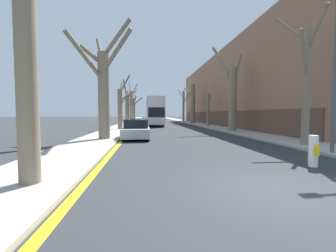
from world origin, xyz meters
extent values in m
plane|color=#2B2D30|center=(0.00, 0.00, 0.00)|extent=(300.00, 300.00, 0.00)
cube|color=#A39E93|center=(-6.19, 50.00, 0.06)|extent=(2.95, 120.00, 0.12)
cube|color=#A39E93|center=(6.19, 50.00, 0.06)|extent=(2.95, 120.00, 0.12)
cube|color=#93664C|center=(12.67, 30.04, 5.42)|extent=(10.00, 45.93, 10.83)
cube|color=brown|center=(7.65, 30.04, 1.08)|extent=(0.12, 45.01, 2.17)
cube|color=yellow|center=(-4.54, 50.00, 0.00)|extent=(0.24, 120.00, 0.01)
cylinder|color=#7A6B56|center=(-5.79, 0.90, 3.63)|extent=(0.49, 0.49, 7.27)
cylinder|color=#7A6B56|center=(-5.76, 10.83, 2.97)|extent=(0.76, 0.76, 5.95)
cylinder|color=#7A6B56|center=(-6.12, 11.77, 6.23)|extent=(1.03, 2.17, 2.38)
cylinder|color=#7A6B56|center=(-6.64, 9.77, 5.29)|extent=(2.07, 2.42, 2.76)
cylinder|color=#7A6B56|center=(-4.86, 10.71, 6.86)|extent=(2.05, 0.52, 2.59)
cylinder|color=#7A6B56|center=(-6.38, 10.37, 5.59)|extent=(1.50, 1.21, 1.18)
cylinder|color=#7A6B56|center=(-4.78, 9.94, 5.81)|extent=(2.28, 2.08, 2.45)
cylinder|color=#7A6B56|center=(-5.78, 20.90, 2.29)|extent=(0.54, 0.54, 4.58)
cylinder|color=#7A6B56|center=(-5.27, 21.52, 5.26)|extent=(1.26, 1.48, 2.36)
cylinder|color=#7A6B56|center=(-5.82, 22.15, 3.94)|extent=(0.27, 2.62, 2.02)
cylinder|color=#7A6B56|center=(-5.39, 21.61, 3.43)|extent=(1.01, 1.63, 1.61)
cylinder|color=#7A6B56|center=(-5.72, 21.52, 4.76)|extent=(0.34, 1.40, 1.54)
cylinder|color=#7A6B56|center=(-5.03, 21.27, 3.86)|extent=(1.67, 0.95, 1.24)
cylinder|color=#7A6B56|center=(-5.78, 31.29, 2.33)|extent=(0.64, 0.64, 4.67)
cylinder|color=#7A6B56|center=(-5.98, 30.38, 5.53)|extent=(0.65, 2.04, 3.06)
cylinder|color=#7A6B56|center=(-5.86, 31.94, 4.30)|extent=(0.41, 1.51, 1.93)
cylinder|color=#7A6B56|center=(-5.07, 30.95, 3.68)|extent=(1.66, 0.93, 1.51)
cylinder|color=#7A6B56|center=(-5.78, 32.08, 4.43)|extent=(0.24, 1.77, 2.32)
cylinder|color=#7A6B56|center=(-5.83, 40.66, 3.19)|extent=(0.41, 0.41, 6.37)
cylinder|color=#7A6B56|center=(-6.02, 41.33, 7.17)|extent=(0.57, 1.52, 2.44)
cylinder|color=#7A6B56|center=(-5.14, 40.09, 6.36)|extent=(1.55, 1.32, 2.60)
cylinder|color=#7A6B56|center=(-5.18, 39.34, 5.44)|extent=(1.47, 2.76, 2.29)
cylinder|color=#7A6B56|center=(-5.76, 50.68, 2.80)|extent=(0.81, 0.81, 5.61)
cylinder|color=#7A6B56|center=(-6.73, 51.05, 6.19)|extent=(2.24, 1.09, 2.62)
cylinder|color=#7A6B56|center=(-5.96, 49.99, 5.49)|extent=(0.74, 1.67, 2.09)
cylinder|color=#7A6B56|center=(-4.72, 50.57, 4.90)|extent=(2.28, 0.51, 1.83)
cylinder|color=#7A6B56|center=(-5.42, 49.91, 5.19)|extent=(1.03, 1.86, 2.21)
cylinder|color=#7A6B56|center=(-6.50, 50.71, 4.65)|extent=(1.73, 0.35, 2.38)
cylinder|color=#7A6B56|center=(5.80, 6.68, 3.18)|extent=(0.41, 0.41, 6.37)
cylinder|color=#7A6B56|center=(5.32, 6.29, 4.86)|extent=(1.15, 0.98, 2.51)
cylinder|color=#7A6B56|center=(5.67, 5.88, 6.13)|extent=(0.42, 1.73, 1.82)
cylinder|color=#7A6B56|center=(5.18, 7.18, 6.47)|extent=(1.40, 1.18, 1.69)
cylinder|color=#7A6B56|center=(5.61, 16.56, 3.14)|extent=(0.77, 0.77, 6.28)
cylinder|color=#7A6B56|center=(6.28, 17.29, 6.48)|extent=(1.68, 1.80, 3.03)
cylinder|color=#7A6B56|center=(5.76, 17.08, 4.27)|extent=(0.63, 1.32, 1.68)
cylinder|color=#7A6B56|center=(5.36, 17.45, 5.72)|extent=(0.83, 2.07, 2.68)
cylinder|color=#7A6B56|center=(4.75, 17.08, 6.88)|extent=(2.07, 1.39, 3.30)
cylinder|color=#7A6B56|center=(5.87, 26.20, 2.28)|extent=(0.45, 0.45, 4.56)
cylinder|color=#7A6B56|center=(5.94, 26.77, 5.28)|extent=(0.30, 1.30, 2.30)
cylinder|color=#7A6B56|center=(5.43, 26.88, 3.69)|extent=(1.08, 1.55, 2.11)
cylinder|color=#7A6B56|center=(6.24, 26.76, 3.90)|extent=(0.94, 1.31, 1.33)
cylinder|color=#7A6B56|center=(5.64, 35.34, 3.55)|extent=(0.84, 0.84, 7.10)
cylinder|color=#7A6B56|center=(5.23, 36.09, 5.95)|extent=(1.14, 1.77, 1.29)
cylinder|color=#7A6B56|center=(5.30, 36.21, 7.46)|extent=(1.02, 2.07, 2.57)
cylinder|color=#7A6B56|center=(5.11, 36.73, 5.80)|extent=(1.38, 3.03, 2.08)
cylinder|color=#7A6B56|center=(5.74, 45.79, 3.48)|extent=(0.48, 0.48, 6.97)
cylinder|color=#7A6B56|center=(6.09, 45.04, 4.77)|extent=(0.89, 1.66, 1.45)
cylinder|color=#7A6B56|center=(5.23, 46.29, 6.31)|extent=(1.25, 1.22, 2.22)
cylinder|color=#7A6B56|center=(6.37, 46.06, 5.56)|extent=(1.44, 0.74, 1.75)
cylinder|color=#7A6B56|center=(5.78, 46.38, 5.34)|extent=(0.26, 1.32, 1.69)
cube|color=silver|center=(-1.49, 29.81, 1.55)|extent=(2.44, 10.27, 2.41)
cube|color=silver|center=(-1.49, 29.81, 3.41)|extent=(2.39, 10.07, 1.30)
cube|color=#B8B1A9|center=(-1.49, 29.81, 4.12)|extent=(2.39, 10.07, 0.12)
cube|color=black|center=(-1.49, 29.81, 2.01)|extent=(2.47, 9.04, 1.25)
cube|color=black|center=(-1.49, 29.81, 3.47)|extent=(2.47, 9.04, 0.99)
cube|color=black|center=(-1.49, 24.69, 2.01)|extent=(2.19, 0.06, 1.31)
cylinder|color=black|center=(-2.53, 26.72, 0.48)|extent=(0.30, 0.96, 0.96)
cylinder|color=black|center=(-0.44, 26.72, 0.48)|extent=(0.30, 0.96, 0.96)
cylinder|color=black|center=(-2.53, 32.68, 0.48)|extent=(0.30, 0.96, 0.96)
cylinder|color=black|center=(-0.44, 32.68, 0.48)|extent=(0.30, 0.96, 0.96)
cube|color=#9EA3AD|center=(-3.62, 11.45, 0.49)|extent=(1.90, 4.06, 0.62)
cube|color=black|center=(-3.62, 11.69, 1.10)|extent=(1.67, 2.11, 0.60)
cylinder|color=black|center=(-4.46, 10.23, 0.32)|extent=(0.20, 0.65, 0.65)
cylinder|color=black|center=(-2.78, 10.23, 0.32)|extent=(0.20, 0.65, 0.65)
cylinder|color=black|center=(-4.46, 12.67, 0.32)|extent=(0.20, 0.65, 0.65)
cylinder|color=black|center=(-2.78, 12.67, 0.32)|extent=(0.20, 0.65, 0.65)
cube|color=#9EA3AD|center=(-3.62, 18.08, 0.47)|extent=(1.87, 4.24, 0.57)
cube|color=black|center=(-3.62, 18.34, 1.05)|extent=(1.65, 2.21, 0.58)
cylinder|color=black|center=(-4.45, 16.81, 0.34)|extent=(0.20, 0.67, 0.67)
cylinder|color=black|center=(-2.79, 16.81, 0.34)|extent=(0.20, 0.67, 0.67)
cylinder|color=black|center=(-4.45, 19.36, 0.34)|extent=(0.20, 0.67, 0.67)
cylinder|color=black|center=(-2.79, 19.36, 0.34)|extent=(0.20, 0.67, 0.67)
cylinder|color=#4C4F54|center=(5.16, 4.14, 3.51)|extent=(0.16, 0.16, 7.03)
cylinder|color=white|center=(2.73, 2.22, 0.54)|extent=(0.30, 0.30, 1.08)
cube|color=yellow|center=(2.73, 2.07, 0.59)|extent=(0.21, 0.01, 0.39)
camera|label=1|loc=(-2.99, -4.83, 1.81)|focal=24.00mm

